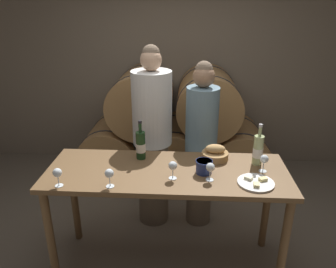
{
  "coord_description": "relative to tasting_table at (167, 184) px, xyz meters",
  "views": [
    {
      "loc": [
        0.14,
        -2.25,
        2.17
      ],
      "look_at": [
        0.0,
        0.14,
        1.18
      ],
      "focal_mm": 35.0,
      "sensor_mm": 36.0,
      "label": 1
    }
  ],
  "objects": [
    {
      "name": "tasting_table",
      "position": [
        0.0,
        0.0,
        0.0
      ],
      "size": [
        1.89,
        0.69,
        0.93
      ],
      "color": "brown",
      "rests_on": "ground_plane"
    },
    {
      "name": "ground_plane",
      "position": [
        0.0,
        0.0,
        -0.81
      ],
      "size": [
        10.0,
        10.0,
        0.0
      ],
      "primitive_type": "plane",
      "color": "#726654"
    },
    {
      "name": "person_right",
      "position": [
        0.29,
        0.64,
        0.06
      ],
      "size": [
        0.31,
        0.31,
        1.67
      ],
      "color": "#756651",
      "rests_on": "ground_plane"
    },
    {
      "name": "bread_basket",
      "position": [
        0.39,
        0.22,
        0.17
      ],
      "size": [
        0.22,
        0.22,
        0.13
      ],
      "color": "#A87F4C",
      "rests_on": "tasting_table"
    },
    {
      "name": "wine_bottle_red",
      "position": [
        -0.23,
        0.2,
        0.24
      ],
      "size": [
        0.08,
        0.08,
        0.34
      ],
      "color": "#193819",
      "rests_on": "tasting_table"
    },
    {
      "name": "stone_wall_back",
      "position": [
        0.0,
        2.16,
        0.79
      ],
      "size": [
        10.0,
        0.12,
        3.2
      ],
      "color": "gray",
      "rests_on": "ground_plane"
    },
    {
      "name": "wine_glass_far_left",
      "position": [
        -0.76,
        -0.28,
        0.22
      ],
      "size": [
        0.07,
        0.07,
        0.14
      ],
      "color": "white",
      "rests_on": "tasting_table"
    },
    {
      "name": "wine_glass_right",
      "position": [
        0.32,
        -0.13,
        0.22
      ],
      "size": [
        0.07,
        0.07,
        0.14
      ],
      "color": "white",
      "rests_on": "tasting_table"
    },
    {
      "name": "cheese_plate",
      "position": [
        0.66,
        -0.16,
        0.13
      ],
      "size": [
        0.27,
        0.27,
        0.04
      ],
      "color": "white",
      "rests_on": "tasting_table"
    },
    {
      "name": "person_left",
      "position": [
        -0.18,
        0.64,
        0.11
      ],
      "size": [
        0.37,
        0.37,
        1.81
      ],
      "color": "#756651",
      "rests_on": "ground_plane"
    },
    {
      "name": "wine_bottle_white",
      "position": [
        0.72,
        0.15,
        0.25
      ],
      "size": [
        0.08,
        0.08,
        0.34
      ],
      "color": "#ADBC7F",
      "rests_on": "tasting_table"
    },
    {
      "name": "blue_crock",
      "position": [
        0.29,
        -0.02,
        0.18
      ],
      "size": [
        0.13,
        0.13,
        0.1
      ],
      "color": "navy",
      "rests_on": "tasting_table"
    },
    {
      "name": "wine_glass_center",
      "position": [
        0.05,
        -0.12,
        0.22
      ],
      "size": [
        0.07,
        0.07,
        0.14
      ],
      "color": "white",
      "rests_on": "tasting_table"
    },
    {
      "name": "wine_glass_far_right",
      "position": [
        0.74,
        0.03,
        0.22
      ],
      "size": [
        0.07,
        0.07,
        0.14
      ],
      "color": "white",
      "rests_on": "tasting_table"
    },
    {
      "name": "wine_glass_left",
      "position": [
        -0.39,
        -0.26,
        0.22
      ],
      "size": [
        0.07,
        0.07,
        0.14
      ],
      "color": "white",
      "rests_on": "tasting_table"
    },
    {
      "name": "barrel_stack",
      "position": [
        -0.0,
        1.57,
        -0.18
      ],
      "size": [
        2.35,
        0.94,
        1.41
      ],
      "color": "#A87A47",
      "rests_on": "ground_plane"
    }
  ]
}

